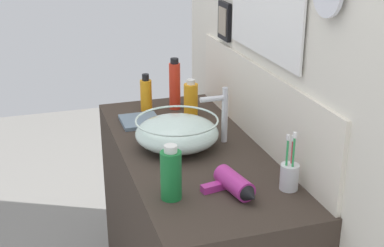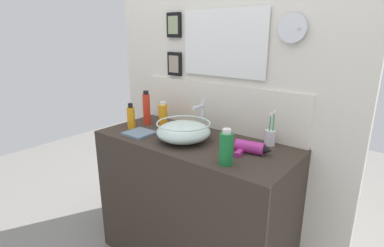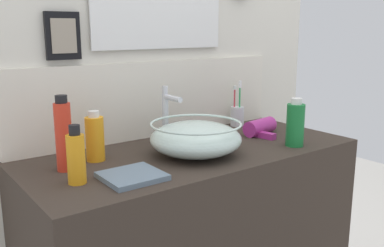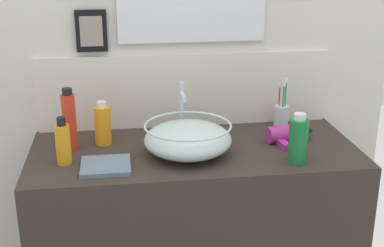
{
  "view_description": "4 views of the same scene",
  "coord_description": "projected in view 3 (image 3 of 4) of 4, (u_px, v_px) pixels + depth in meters",
  "views": [
    {
      "loc": [
        1.77,
        -0.56,
        1.7
      ],
      "look_at": [
        -0.01,
        0.0,
        0.97
      ],
      "focal_mm": 50.0,
      "sensor_mm": 36.0,
      "label": 1
    },
    {
      "loc": [
        1.03,
        -1.33,
        1.48
      ],
      "look_at": [
        -0.01,
        0.0,
        0.97
      ],
      "focal_mm": 28.0,
      "sensor_mm": 36.0,
      "label": 2
    },
    {
      "loc": [
        -0.89,
        -1.19,
        1.3
      ],
      "look_at": [
        -0.01,
        0.0,
        0.97
      ],
      "focal_mm": 40.0,
      "sensor_mm": 36.0,
      "label": 3
    },
    {
      "loc": [
        -0.27,
        -1.83,
        1.62
      ],
      "look_at": [
        -0.01,
        0.0,
        0.97
      ],
      "focal_mm": 50.0,
      "sensor_mm": 36.0,
      "label": 4
    }
  ],
  "objects": [
    {
      "name": "toothbrush_cup",
      "position": [
        237.0,
        115.0,
        1.92
      ],
      "size": [
        0.06,
        0.06,
        0.2
      ],
      "color": "silver",
      "rests_on": "vanity_counter"
    },
    {
      "name": "soap_dispenser",
      "position": [
        295.0,
        124.0,
        1.59
      ],
      "size": [
        0.07,
        0.07,
        0.18
      ],
      "color": "#197233",
      "rests_on": "vanity_counter"
    },
    {
      "name": "faucet",
      "position": [
        167.0,
        111.0,
        1.6
      ],
      "size": [
        0.02,
        0.11,
        0.22
      ],
      "color": "silver",
      "rests_on": "vanity_counter"
    },
    {
      "name": "shampoo_bottle",
      "position": [
        64.0,
        135.0,
        1.3
      ],
      "size": [
        0.05,
        0.05,
        0.24
      ],
      "color": "red",
      "rests_on": "vanity_counter"
    },
    {
      "name": "back_panel",
      "position": [
        150.0,
        53.0,
        1.71
      ],
      "size": [
        1.74,
        0.1,
        2.4
      ],
      "color": "silver",
      "rests_on": "ground"
    },
    {
      "name": "hand_towel",
      "position": [
        132.0,
        176.0,
        1.25
      ],
      "size": [
        0.17,
        0.16,
        0.02
      ],
      "primitive_type": "cube",
      "color": "slate",
      "rests_on": "vanity_counter"
    },
    {
      "name": "lotion_bottle",
      "position": [
        76.0,
        157.0,
        1.2
      ],
      "size": [
        0.05,
        0.05,
        0.17
      ],
      "color": "orange",
      "rests_on": "vanity_counter"
    },
    {
      "name": "hair_drier",
      "position": [
        262.0,
        127.0,
        1.78
      ],
      "size": [
        0.2,
        0.15,
        0.07
      ],
      "color": "#B22D8C",
      "rests_on": "vanity_counter"
    },
    {
      "name": "glass_bowl_sink",
      "position": [
        196.0,
        138.0,
        1.47
      ],
      "size": [
        0.32,
        0.32,
        0.12
      ],
      "color": "silver",
      "rests_on": "vanity_counter"
    },
    {
      "name": "spray_bottle",
      "position": [
        95.0,
        138.0,
        1.41
      ],
      "size": [
        0.06,
        0.06,
        0.17
      ],
      "color": "orange",
      "rests_on": "vanity_counter"
    }
  ]
}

